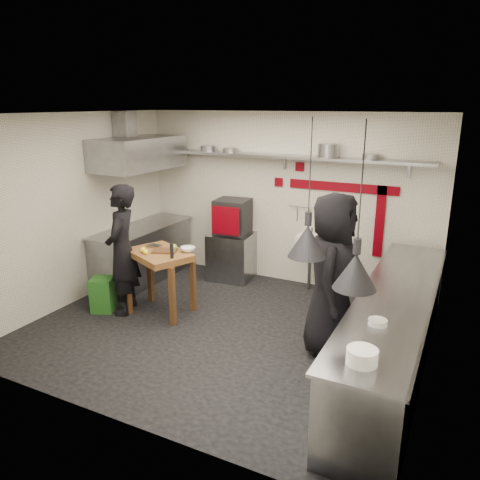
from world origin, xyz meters
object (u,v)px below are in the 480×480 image
at_px(prep_table, 161,282).
at_px(chef_left, 122,250).
at_px(green_bin, 103,294).
at_px(chef_right, 332,275).
at_px(oven_stand, 232,256).
at_px(combi_oven, 233,216).

height_order(prep_table, chef_left, chef_left).
relative_size(green_bin, chef_right, 0.26).
relative_size(oven_stand, chef_right, 0.41).
bearing_deg(oven_stand, combi_oven, 85.08).
relative_size(combi_oven, green_bin, 1.16).
height_order(oven_stand, chef_right, chef_right).
bearing_deg(chef_left, combi_oven, 136.08).
xyz_separation_m(green_bin, chef_right, (3.26, 0.37, 0.73)).
distance_m(combi_oven, green_bin, 2.45).
distance_m(oven_stand, chef_left, 2.09).
xyz_separation_m(oven_stand, prep_table, (-0.27, -1.67, 0.06)).
height_order(combi_oven, chef_left, chef_left).
relative_size(oven_stand, chef_left, 0.43).
bearing_deg(chef_right, combi_oven, 45.75).
relative_size(combi_oven, chef_left, 0.31).
distance_m(oven_stand, green_bin, 2.28).
height_order(oven_stand, green_bin, oven_stand).
xyz_separation_m(prep_table, chef_left, (-0.49, -0.20, 0.47)).
distance_m(combi_oven, chef_left, 2.06).
bearing_deg(combi_oven, green_bin, -122.76).
xyz_separation_m(combi_oven, chef_right, (2.19, -1.68, -0.11)).
bearing_deg(green_bin, combi_oven, 62.47).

